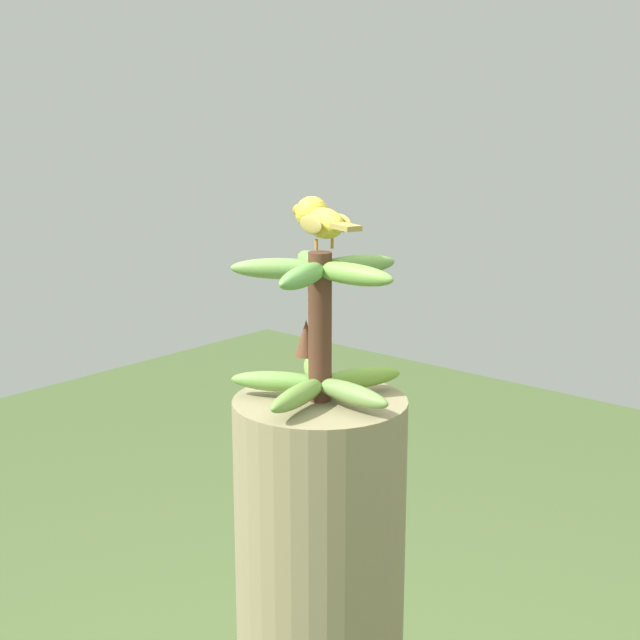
% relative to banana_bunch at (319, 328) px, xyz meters
% --- Properties ---
extents(banana_bunch, '(0.28, 0.28, 0.24)m').
position_rel_banana_bunch_xyz_m(banana_bunch, '(0.00, 0.00, 0.00)').
color(banana_bunch, '#4C2D1E').
rests_on(banana_bunch, banana_tree).
extents(perched_bird, '(0.18, 0.09, 0.08)m').
position_rel_banana_bunch_xyz_m(perched_bird, '(0.03, -0.03, 0.16)').
color(perched_bird, '#C68933').
rests_on(perched_bird, banana_bunch).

